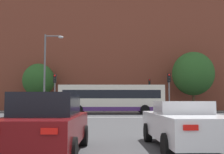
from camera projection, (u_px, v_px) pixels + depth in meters
The scene contains 15 objects.
stop_line_strip at pixel (111, 117), 24.36m from camera, with size 8.34×0.30×0.01m, color silver.
far_pavement at pixel (110, 111), 38.22m from camera, with size 69.27×2.50×0.01m, color gray.
brick_civic_building at pixel (128, 53), 50.37m from camera, with size 48.80×15.75×21.71m.
car_saloon_left at pixel (47, 123), 7.51m from camera, with size 1.96×4.61×1.63m.
car_roadster_right at pixel (184, 124), 8.35m from camera, with size 1.97×4.87×1.41m.
bus_crossing_lead at pixel (112, 98), 30.91m from camera, with size 11.38×2.76×3.14m.
traffic_light_far_left at pixel (68, 93), 37.65m from camera, with size 0.26×0.31×3.68m.
traffic_light_far_right at pixel (150, 90), 38.14m from camera, with size 0.26×0.31×4.42m.
traffic_light_near_left at pixel (55, 88), 25.59m from camera, with size 0.26×0.31×3.86m.
traffic_light_near_right at pixel (169, 87), 25.32m from camera, with size 0.26×0.31×3.90m.
street_lamp_junction at pixel (48, 67), 25.48m from camera, with size 1.75×0.36×7.51m.
pedestrian_waiting at pixel (104, 104), 38.04m from camera, with size 0.46×0.39×1.77m.
tree_by_building at pixel (39, 80), 39.96m from camera, with size 4.52×4.52×6.74m.
tree_kerbside at pixel (193, 74), 38.91m from camera, with size 5.76×5.76×8.22m.
tree_distant at pixel (39, 84), 43.25m from camera, with size 4.30×4.30×6.30m.
Camera 1 is at (-0.26, -3.11, 1.42)m, focal length 45.00 mm.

